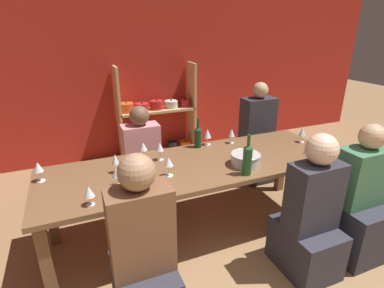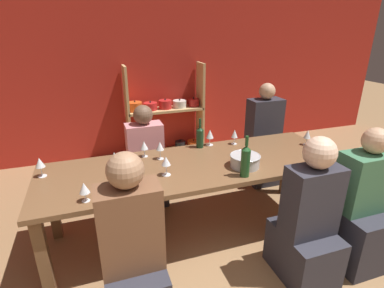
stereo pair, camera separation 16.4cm
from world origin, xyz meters
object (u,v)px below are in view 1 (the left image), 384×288
Objects in this scene: wine_glass_white_c at (134,175)px; person_far_b at (256,144)px; wine_glass_empty_b at (302,132)px; wine_glass_white_b at (160,147)px; wine_glass_white_f at (143,147)px; wine_glass_red_a at (117,173)px; cell_phone at (152,182)px; person_far_a at (143,168)px; shelf_unit at (157,122)px; wine_glass_white_d at (38,168)px; wine_glass_white_e at (115,160)px; wine_glass_red_c at (168,162)px; wine_bottle_dark at (247,159)px; dining_table at (196,171)px; wine_glass_empty_a at (207,134)px; wine_bottle_green at (198,136)px; person_near_c at (355,208)px; wine_glass_red_b at (307,150)px; wine_glass_empty_c at (89,192)px; person_near_a at (309,223)px; person_near_b at (144,266)px; mixing_bowl at (245,159)px; wine_glass_white_a at (232,133)px.

person_far_b reaches higher than wine_glass_white_c.
wine_glass_white_b is at bearing 174.71° from wine_glass_empty_b.
wine_glass_white_b is 0.16m from wine_glass_white_f.
wine_glass_empty_b is 1.94m from wine_glass_red_a.
cell_phone is 0.15× the size of person_far_a.
shelf_unit is 8.36× the size of wine_glass_white_d.
wine_glass_white_e is 0.44m from wine_glass_red_c.
wine_glass_white_b is at bearing 136.29° from wine_bottle_dark.
wine_glass_white_e reaches higher than dining_table.
wine_glass_white_c is (-1.82, -0.27, -0.01)m from wine_glass_empty_b.
wine_glass_empty_a is at bearing 37.27° from cell_phone.
person_near_c is at bearing -48.01° from wine_bottle_green.
wine_glass_red_b is 0.15× the size of person_near_c.
wine_glass_empty_c reaches higher than cell_phone.
person_far_b is at bearing 70.83° from person_near_a.
person_near_b is at bearing -98.90° from wine_glass_white_c.
wine_glass_white_f is at bearing 79.93° from person_far_a.
cell_phone is at bearing -13.06° from wine_glass_red_a.
person_near_c reaches higher than mixing_bowl.
wine_bottle_dark is 2.05× the size of wine_glass_white_b.
wine_glass_white_f is 0.13× the size of person_near_c.
dining_table is at bearing 47.12° from person_near_b.
wine_glass_white_e is at bearing 150.21° from wine_glass_red_c.
person_near_a is (1.34, -0.62, -0.41)m from wine_glass_red_a.
wine_bottle_green reaches higher than wine_glass_red_a.
person_near_c is at bearing -18.07° from wine_glass_red_a.
wine_glass_white_d is at bearing 122.76° from person_near_b.
wine_glass_white_e is (-0.97, -0.28, -0.00)m from wine_glass_empty_a.
wine_glass_white_b reaches higher than wine_glass_red_c.
wine_bottle_green reaches higher than wine_glass_empty_b.
dining_table is 1.28m from wine_glass_white_d.
person_near_a is at bearing -123.39° from wine_glass_red_b.
wine_glass_white_a is 1.29m from person_near_c.
wine_glass_white_a is at bearing 95.33° from person_near_a.
cell_phone is (0.25, -0.06, -0.11)m from wine_glass_red_a.
wine_glass_empty_c is (-0.92, -0.32, 0.18)m from dining_table.
wine_glass_white_c is 0.12× the size of person_near_c.
wine_glass_white_f is at bearing 49.79° from wine_glass_empty_c.
wine_glass_white_b is 0.55m from wine_glass_red_a.
mixing_bowl is 1.68m from wine_glass_white_d.
wine_bottle_dark is at bearing -8.79° from wine_glass_white_c.
wine_glass_white_e is (-0.68, 0.09, 0.19)m from dining_table.
wine_glass_white_e is at bearing 179.05° from wine_glass_empty_b.
wine_glass_empty_c is (-1.46, -0.64, -0.01)m from wine_glass_white_a.
wine_glass_white_a is 1.64m from person_near_b.
person_near_c is at bearing -33.86° from wine_glass_white_f.
shelf_unit is 2.59m from wine_glass_empty_c.
shelf_unit is 8.61× the size of wine_glass_empty_b.
person_near_a is (0.25, -0.57, -0.35)m from mixing_bowl.
person_far_b is at bearing 20.17° from wine_glass_white_e.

